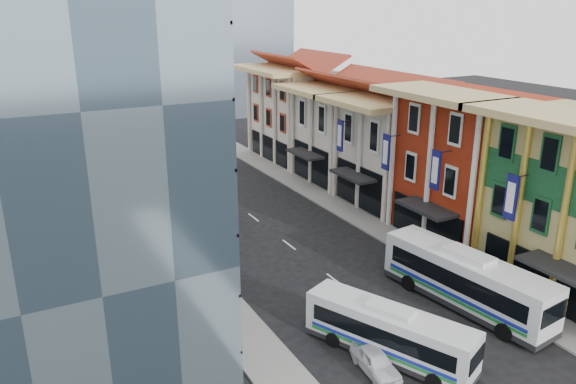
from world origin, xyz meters
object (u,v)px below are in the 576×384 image
bus_left_near (389,331)px  bus_left_far (186,193)px  office_tower (44,74)px  bus_right (466,279)px  sedan_left (376,362)px

bus_left_near → bus_left_far: (-2.53, 27.84, 0.19)m
office_tower → bus_right: 28.23m
bus_left_near → sedan_left: size_ratio=2.65×
bus_left_far → bus_left_near: bearing=-106.9°
bus_left_far → bus_right: bearing=-90.3°
bus_left_near → sedan_left: bus_left_near is taller
bus_left_near → bus_left_far: bus_left_far is taller
bus_left_far → office_tower: bearing=-151.7°
bus_left_near → bus_left_far: bearing=70.7°
bus_right → sedan_left: 9.81m
bus_left_near → bus_right: (7.77, 2.13, 0.34)m
sedan_left → bus_left_far: bearing=98.1°
bus_left_near → bus_left_far: 27.95m
bus_right → sedan_left: bus_right is taller
bus_left_far → bus_right: (10.31, -25.71, 0.15)m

